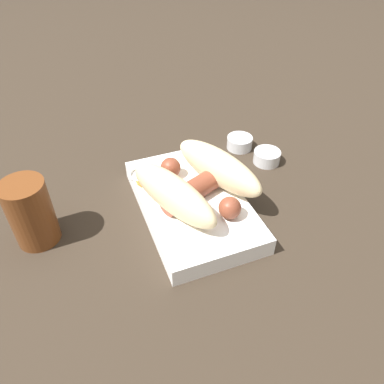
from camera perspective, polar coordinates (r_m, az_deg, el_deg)
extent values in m
plane|color=#33281E|center=(0.60, 0.00, -2.89)|extent=(3.00, 3.00, 0.00)
cube|color=white|center=(0.59, 0.00, -1.84)|extent=(0.25, 0.15, 0.03)
ellipsoid|color=beige|center=(0.54, -2.92, -0.27)|extent=(0.18, 0.11, 0.06)
ellipsoid|color=beige|center=(0.59, 4.02, 3.81)|extent=(0.18, 0.11, 0.06)
cylinder|color=brown|center=(0.57, 0.97, 0.85)|extent=(0.08, 0.13, 0.03)
sphere|color=brown|center=(0.54, 5.78, -2.43)|extent=(0.03, 0.03, 0.03)
sphere|color=brown|center=(0.61, -3.29, 3.73)|extent=(0.03, 0.03, 0.03)
cylinder|color=orange|center=(0.60, -6.75, 1.35)|extent=(0.03, 0.03, 0.00)
cylinder|color=#F99E4C|center=(0.61, -4.33, 2.17)|extent=(0.03, 0.03, 0.00)
cylinder|color=orange|center=(0.61, -7.08, 1.70)|extent=(0.04, 0.04, 0.00)
cylinder|color=#F99E4C|center=(0.60, -4.03, 1.39)|extent=(0.03, 0.03, 0.00)
torus|color=silver|center=(0.60, -5.96, 1.08)|extent=(0.04, 0.04, 0.00)
torus|color=silver|center=(0.62, -7.76, 2.74)|extent=(0.04, 0.04, 0.00)
torus|color=silver|center=(0.60, -4.06, 1.26)|extent=(0.04, 0.04, 0.01)
cylinder|color=silver|center=(0.71, 11.33, 5.27)|extent=(0.05, 0.05, 0.02)
cylinder|color=white|center=(0.71, 11.26, 4.84)|extent=(0.04, 0.04, 0.01)
cylinder|color=silver|center=(0.74, 7.26, 7.48)|extent=(0.05, 0.05, 0.02)
cylinder|color=white|center=(0.74, 7.22, 7.05)|extent=(0.04, 0.04, 0.01)
cylinder|color=brown|center=(0.57, -23.36, -2.92)|extent=(0.06, 0.06, 0.10)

